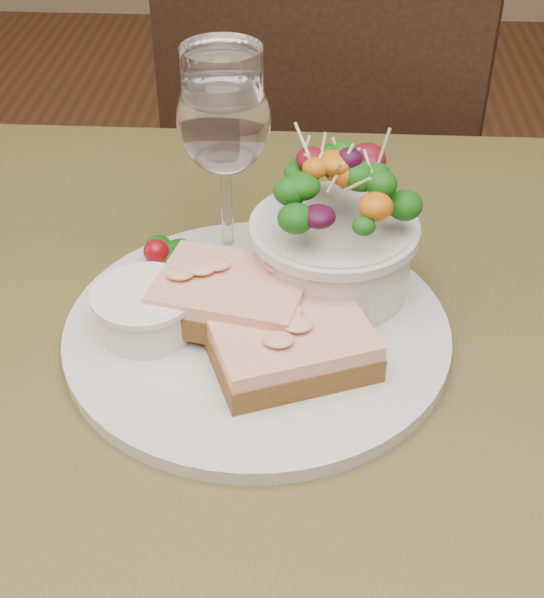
# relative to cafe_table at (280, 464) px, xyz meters

# --- Properties ---
(cafe_table) EXTENTS (0.80, 0.80, 0.75)m
(cafe_table) POSITION_rel_cafe_table_xyz_m (0.00, 0.00, 0.00)
(cafe_table) COLOR #48431F
(cafe_table) RESTS_ON ground
(chair_far) EXTENTS (0.52, 0.52, 0.90)m
(chair_far) POSITION_rel_cafe_table_xyz_m (0.06, 0.69, -0.36)
(chair_far) COLOR black
(chair_far) RESTS_ON ground
(dinner_plate) EXTENTS (0.30, 0.30, 0.01)m
(dinner_plate) POSITION_rel_cafe_table_xyz_m (-0.02, 0.04, 0.11)
(dinner_plate) COLOR silver
(dinner_plate) RESTS_ON cafe_table
(sandwich_front) EXTENTS (0.14, 0.12, 0.03)m
(sandwich_front) POSITION_rel_cafe_table_xyz_m (0.01, -0.00, 0.13)
(sandwich_front) COLOR #442A12
(sandwich_front) RESTS_ON dinner_plate
(sandwich_back) EXTENTS (0.13, 0.11, 0.03)m
(sandwich_back) POSITION_rel_cafe_table_xyz_m (-0.04, 0.04, 0.14)
(sandwich_back) COLOR #442A12
(sandwich_back) RESTS_ON dinner_plate
(ramekin) EXTENTS (0.07, 0.07, 0.04)m
(ramekin) POSITION_rel_cafe_table_xyz_m (-0.10, 0.03, 0.13)
(ramekin) COLOR white
(ramekin) RESTS_ON dinner_plate
(salad_bowl) EXTENTS (0.12, 0.12, 0.13)m
(salad_bowl) POSITION_rel_cafe_table_xyz_m (0.04, 0.09, 0.17)
(salad_bowl) COLOR silver
(salad_bowl) RESTS_ON dinner_plate
(garnish) EXTENTS (0.05, 0.04, 0.02)m
(garnish) POSITION_rel_cafe_table_xyz_m (-0.10, 0.12, 0.12)
(garnish) COLOR #0A3609
(garnish) RESTS_ON dinner_plate
(wine_glass) EXTENTS (0.08, 0.08, 0.18)m
(wine_glass) POSITION_rel_cafe_table_xyz_m (-0.05, 0.15, 0.22)
(wine_glass) COLOR white
(wine_glass) RESTS_ON cafe_table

